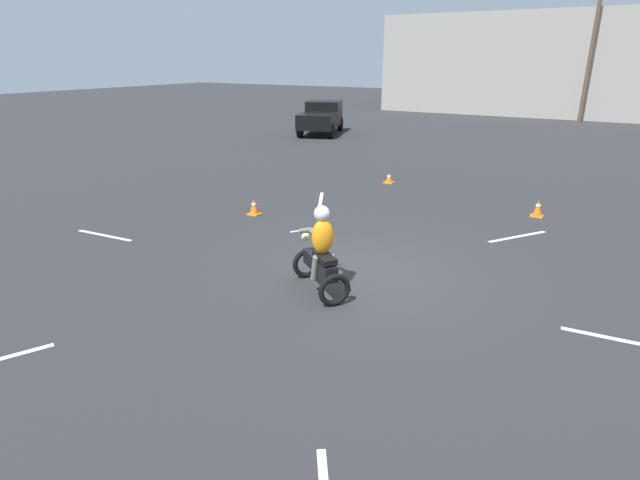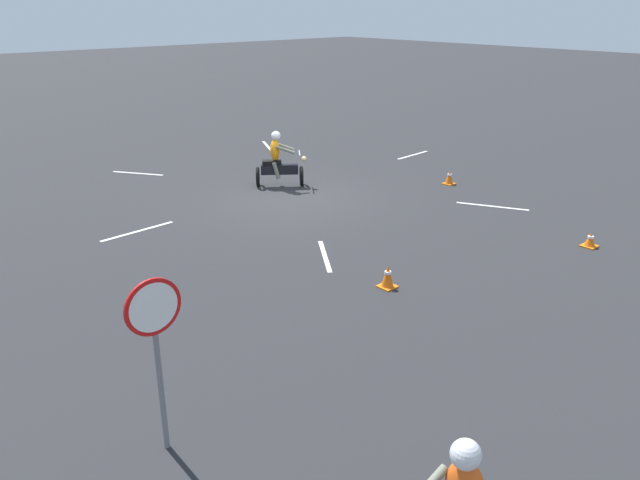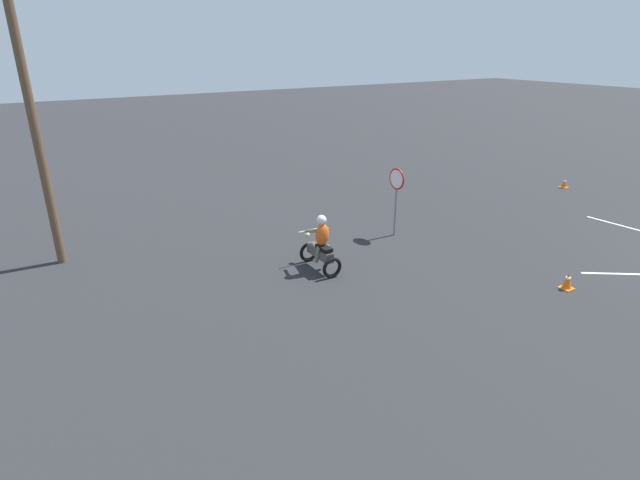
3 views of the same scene
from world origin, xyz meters
name	(u,v)px [view 2 (image 2 of 3)]	position (x,y,z in m)	size (l,w,h in m)	color
ground_plane	(291,198)	(0.00, 0.00, 0.00)	(120.00, 120.00, 0.00)	#28282B
motorcycle_rider_foreground	(278,162)	(-0.47, -1.14, 0.73)	(1.48, 1.33, 1.66)	black
stop_sign	(155,331)	(7.78, 7.16, 1.63)	(0.70, 0.08, 2.30)	slate
traffic_cone_near_left	(388,277)	(2.31, 5.82, 0.22)	(0.32, 0.32, 0.46)	orange
traffic_cone_near_right	(590,240)	(-2.69, 7.39, 0.16)	(0.32, 0.32, 0.34)	orange
traffic_cone_mid_center	(449,177)	(-4.47, 2.11, 0.21)	(0.32, 0.32, 0.44)	orange
lane_stripe_e	(138,231)	(4.49, -0.31, 0.00)	(0.10, 1.93, 0.01)	silver
lane_stripe_ne	(325,256)	(2.15, 3.84, 0.00)	(0.10, 1.78, 0.01)	silver
lane_stripe_nw	(492,206)	(-3.58, 4.23, 0.00)	(0.10, 1.91, 0.01)	silver
lane_stripe_w	(413,155)	(-6.57, -1.12, 0.00)	(0.10, 1.73, 0.01)	silver
lane_stripe_sw	(268,147)	(-3.50, -5.66, 0.00)	(0.10, 2.04, 0.01)	silver
lane_stripe_se	(138,173)	(2.00, -5.33, 0.00)	(0.10, 1.78, 0.01)	silver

